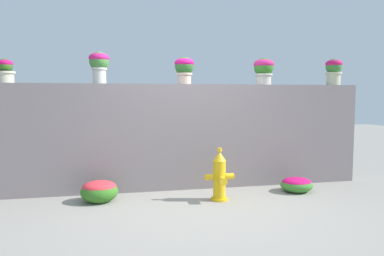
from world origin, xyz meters
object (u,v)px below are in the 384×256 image
flower_bush_right (297,184)px  flower_bush_left (99,190)px  potted_plant_1 (99,63)px  potted_plant_3 (264,69)px  potted_plant_4 (334,69)px  potted_plant_0 (5,70)px  fire_hydrant (220,177)px  potted_plant_2 (184,68)px

flower_bush_right → flower_bush_left: bearing=178.6°
potted_plant_1 → flower_bush_right: 3.51m
potted_plant_1 → potted_plant_3: 2.61m
flower_bush_left → flower_bush_right: bearing=-1.4°
potted_plant_1 → potted_plant_4: potted_plant_1 is taller
potted_plant_0 → potted_plant_4: size_ratio=0.77×
potted_plant_4 → flower_bush_left: 4.31m
potted_plant_4 → fire_hydrant: (-2.25, -0.80, -1.59)m
potted_plant_1 → flower_bush_left: bearing=-91.4°
potted_plant_1 → potted_plant_2: potted_plant_1 is taller
fire_hydrant → flower_bush_right: (1.29, 0.20, -0.21)m
potted_plant_4 → flower_bush_right: 2.12m
potted_plant_3 → fire_hydrant: 2.02m
potted_plant_2 → potted_plant_3: bearing=-0.1°
potted_plant_4 → flower_bush_left: potted_plant_4 is taller
potted_plant_0 → flower_bush_left: 2.18m
potted_plant_3 → fire_hydrant: size_ratio=0.59×
potted_plant_3 → potted_plant_4: size_ratio=0.97×
potted_plant_4 → fire_hydrant: 2.86m
potted_plant_2 → potted_plant_3: potted_plant_3 is taller
potted_plant_1 → flower_bush_right: size_ratio=0.96×
potted_plant_3 → fire_hydrant: bearing=-140.7°
potted_plant_2 → flower_bush_right: potted_plant_2 is taller
flower_bush_right → potted_plant_4: bearing=31.9°
potted_plant_0 → fire_hydrant: (2.94, -0.82, -1.51)m
potted_plant_1 → potted_plant_0: bearing=-179.2°
potted_plant_1 → potted_plant_3: bearing=-1.0°
potted_plant_1 → fire_hydrant: 2.46m
potted_plant_2 → potted_plant_4: potted_plant_4 is taller
potted_plant_1 → potted_plant_3: size_ratio=1.10×
potted_plant_0 → flower_bush_right: potted_plant_0 is taller
flower_bush_left → flower_bush_right: (2.94, -0.07, -0.04)m
fire_hydrant → flower_bush_right: fire_hydrant is taller
flower_bush_right → potted_plant_3: bearing=118.1°
potted_plant_1 → potted_plant_2: size_ratio=1.13×
potted_plant_2 → fire_hydrant: (0.35, -0.80, -1.58)m
flower_bush_left → flower_bush_right: size_ratio=1.03×
potted_plant_3 → flower_bush_left: size_ratio=0.85×
potted_plant_0 → flower_bush_left: bearing=-23.1°
potted_plant_2 → fire_hydrant: potted_plant_2 is taller
potted_plant_2 → potted_plant_4: bearing=-0.0°
potted_plant_1 → fire_hydrant: size_ratio=0.64×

